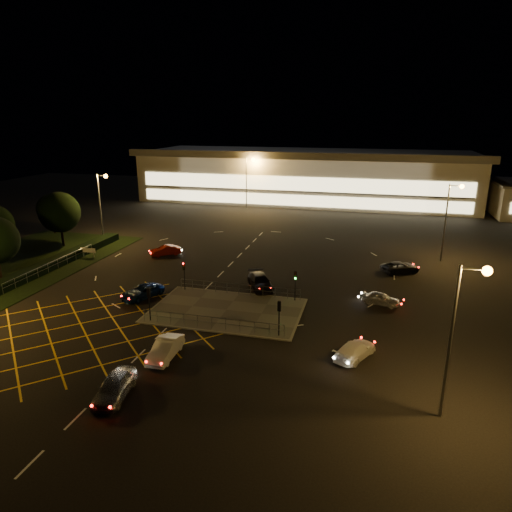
% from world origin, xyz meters
% --- Properties ---
extents(ground, '(180.00, 180.00, 0.00)m').
position_xyz_m(ground, '(0.00, 0.00, 0.00)').
color(ground, black).
rests_on(ground, ground).
extents(pedestrian_island, '(14.00, 9.00, 0.12)m').
position_xyz_m(pedestrian_island, '(2.00, -2.00, 0.06)').
color(pedestrian_island, '#4C4944').
rests_on(pedestrian_island, ground).
extents(grass_verge, '(18.00, 30.00, 0.08)m').
position_xyz_m(grass_verge, '(-28.00, 6.00, 0.04)').
color(grass_verge, black).
rests_on(grass_verge, ground).
extents(hedge, '(2.00, 26.00, 1.00)m').
position_xyz_m(hedge, '(-23.00, 6.00, 0.50)').
color(hedge, black).
rests_on(hedge, ground).
extents(supermarket, '(72.00, 26.50, 10.50)m').
position_xyz_m(supermarket, '(0.00, 61.95, 5.31)').
color(supermarket, beige).
rests_on(supermarket, ground).
extents(streetlight_se, '(1.78, 0.56, 10.03)m').
position_xyz_m(streetlight_se, '(20.44, -14.00, 6.56)').
color(streetlight_se, slate).
rests_on(streetlight_se, ground).
extents(streetlight_nw, '(1.78, 0.56, 10.03)m').
position_xyz_m(streetlight_nw, '(-23.56, 18.00, 6.56)').
color(streetlight_nw, slate).
rests_on(streetlight_nw, ground).
extents(streetlight_ne, '(1.78, 0.56, 10.03)m').
position_xyz_m(streetlight_ne, '(24.44, 20.00, 6.56)').
color(streetlight_ne, slate).
rests_on(streetlight_ne, ground).
extents(streetlight_far_left, '(1.78, 0.56, 10.03)m').
position_xyz_m(streetlight_far_left, '(-9.56, 48.00, 6.56)').
color(streetlight_far_left, slate).
rests_on(streetlight_far_left, ground).
extents(streetlight_far_right, '(1.78, 0.56, 10.03)m').
position_xyz_m(streetlight_far_right, '(30.44, 50.00, 6.56)').
color(streetlight_far_right, slate).
rests_on(streetlight_far_right, ground).
extents(signal_sw, '(0.28, 0.30, 3.15)m').
position_xyz_m(signal_sw, '(-4.00, -5.99, 2.37)').
color(signal_sw, black).
rests_on(signal_sw, pedestrian_island).
extents(signal_se, '(0.28, 0.30, 3.15)m').
position_xyz_m(signal_se, '(8.00, -5.99, 2.37)').
color(signal_se, black).
rests_on(signal_se, pedestrian_island).
extents(signal_nw, '(0.28, 0.30, 3.15)m').
position_xyz_m(signal_nw, '(-4.00, 1.99, 2.37)').
color(signal_nw, black).
rests_on(signal_nw, pedestrian_island).
extents(signal_ne, '(0.28, 0.30, 3.15)m').
position_xyz_m(signal_ne, '(8.00, 1.99, 2.37)').
color(signal_ne, black).
rests_on(signal_ne, pedestrian_island).
extents(tree_c, '(5.76, 5.76, 7.84)m').
position_xyz_m(tree_c, '(-28.00, 14.00, 4.95)').
color(tree_c, black).
rests_on(tree_c, ground).
extents(tree_d, '(4.68, 4.68, 6.37)m').
position_xyz_m(tree_d, '(-34.00, 20.00, 4.02)').
color(tree_d, black).
rests_on(tree_d, ground).
extents(car_near_silver, '(2.40, 4.69, 1.53)m').
position_xyz_m(car_near_silver, '(-0.85, -17.26, 0.76)').
color(car_near_silver, '#989B9E').
rests_on(car_near_silver, ground).
extents(car_queue_white, '(1.63, 4.39, 1.43)m').
position_xyz_m(car_queue_white, '(0.16, -11.60, 0.72)').
color(car_queue_white, silver).
rests_on(car_queue_white, ground).
extents(car_left_blue, '(3.84, 5.18, 1.31)m').
position_xyz_m(car_left_blue, '(-7.50, -0.97, 0.65)').
color(car_left_blue, '#0B1C47').
rests_on(car_left_blue, ground).
extents(car_far_dkgrey, '(4.22, 5.51, 1.49)m').
position_xyz_m(car_far_dkgrey, '(3.68, 4.77, 0.74)').
color(car_far_dkgrey, black).
rests_on(car_far_dkgrey, ground).
extents(car_right_silver, '(3.94, 2.28, 1.26)m').
position_xyz_m(car_right_silver, '(16.42, 3.34, 0.63)').
color(car_right_silver, silver).
rests_on(car_right_silver, ground).
extents(car_circ_red, '(4.08, 3.55, 1.33)m').
position_xyz_m(car_circ_red, '(-11.68, 13.52, 0.67)').
color(car_circ_red, maroon).
rests_on(car_circ_red, ground).
extents(car_east_grey, '(5.12, 4.02, 1.29)m').
position_xyz_m(car_east_grey, '(18.70, 14.07, 0.65)').
color(car_east_grey, black).
rests_on(car_east_grey, ground).
extents(car_approach_white, '(3.58, 4.76, 1.28)m').
position_xyz_m(car_approach_white, '(14.43, -7.94, 0.64)').
color(car_approach_white, silver).
rests_on(car_approach_white, ground).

